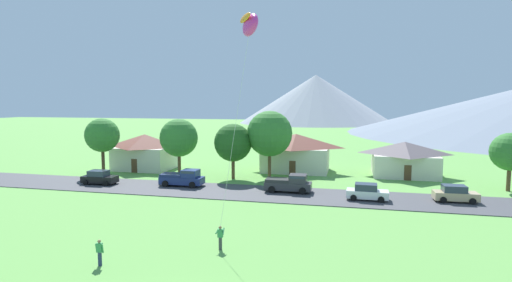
{
  "coord_description": "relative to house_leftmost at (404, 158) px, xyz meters",
  "views": [
    {
      "loc": [
        7.99,
        -16.18,
        10.25
      ],
      "look_at": [
        1.25,
        12.26,
        7.33
      ],
      "focal_mm": 28.13,
      "sensor_mm": 36.0,
      "label": 1
    }
  ],
  "objects": [
    {
      "name": "parked_car_black_mid_east",
      "position": [
        -37.3,
        -15.18,
        -1.55
      ],
      "size": [
        4.25,
        2.17,
        1.68
      ],
      "color": "black",
      "rests_on": "road_strip"
    },
    {
      "name": "watcher_person",
      "position": [
        -22.38,
        -36.77,
        -1.54
      ],
      "size": [
        0.56,
        0.24,
        1.68
      ],
      "color": "navy",
      "rests_on": "ground"
    },
    {
      "name": "parked_car_tan_mid_west",
      "position": [
        3.16,
        -14.52,
        -1.55
      ],
      "size": [
        4.26,
        2.19,
        1.68
      ],
      "color": "tan",
      "rests_on": "road_strip"
    },
    {
      "name": "tree_near_right",
      "position": [
        -22.31,
        -7.86,
        2.38
      ],
      "size": [
        4.97,
        4.97,
        7.3
      ],
      "color": "brown",
      "rests_on": "ground"
    },
    {
      "name": "pickup_truck_charcoal_east_side",
      "position": [
        -13.88,
        -14.03,
        -1.36
      ],
      "size": [
        5.23,
        2.38,
        1.99
      ],
      "color": "#333338",
      "rests_on": "road_strip"
    },
    {
      "name": "tree_near_left",
      "position": [
        -17.68,
        -6.56,
        3.56
      ],
      "size": [
        6.01,
        6.01,
        9.0
      ],
      "color": "brown",
      "rests_on": "ground"
    },
    {
      "name": "tree_right_of_center",
      "position": [
        -29.65,
        -8.54,
        2.93
      ],
      "size": [
        5.08,
        5.08,
        7.91
      ],
      "color": "brown",
      "rests_on": "ground"
    },
    {
      "name": "road_strip",
      "position": [
        -15.3,
        -15.32,
        -2.38
      ],
      "size": [
        160.0,
        7.74,
        0.08
      ],
      "primitive_type": "cube",
      "color": "#424247",
      "rests_on": "ground"
    },
    {
      "name": "parked_car_white_west_end",
      "position": [
        -5.52,
        -15.79,
        -1.55
      ],
      "size": [
        4.27,
        2.22,
        1.68
      ],
      "color": "white",
      "rests_on": "road_strip"
    },
    {
      "name": "tree_center",
      "position": [
        10.35,
        -7.57,
        2.09
      ],
      "size": [
        4.32,
        4.32,
        6.69
      ],
      "color": "brown",
      "rests_on": "ground"
    },
    {
      "name": "house_right_center",
      "position": [
        -37.43,
        -3.58,
        0.31
      ],
      "size": [
        8.73,
        6.92,
        5.28
      ],
      "color": "beige",
      "rests_on": "ground"
    },
    {
      "name": "kite_flyer_with_kite",
      "position": [
        -14.29,
        -30.75,
        12.61
      ],
      "size": [
        3.15,
        3.37,
        16.29
      ],
      "color": "#3D3D42",
      "rests_on": "ground"
    },
    {
      "name": "house_leftmost",
      "position": [
        0.0,
        0.0,
        0.0
      ],
      "size": [
        9.07,
        8.01,
        4.68
      ],
      "color": "beige",
      "rests_on": "ground"
    },
    {
      "name": "mountain_far_east_ridge",
      "position": [
        -23.75,
        132.97,
        8.82
      ],
      "size": [
        71.3,
        71.3,
        22.48
      ],
      "primitive_type": "cone",
      "color": "#8E939E",
      "rests_on": "ground"
    },
    {
      "name": "house_left_center",
      "position": [
        -15.08,
        -0.06,
        0.42
      ],
      "size": [
        10.14,
        7.22,
        5.49
      ],
      "color": "beige",
      "rests_on": "ground"
    },
    {
      "name": "pickup_truck_navy_west_side",
      "position": [
        -26.83,
        -13.82,
        -1.36
      ],
      "size": [
        5.23,
        2.39,
        1.99
      ],
      "color": "navy",
      "rests_on": "road_strip"
    },
    {
      "name": "tree_left_of_center",
      "position": [
        -40.65,
        -9.41,
        3.12
      ],
      "size": [
        4.67,
        4.67,
        7.9
      ],
      "color": "#4C3823",
      "rests_on": "ground"
    }
  ]
}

